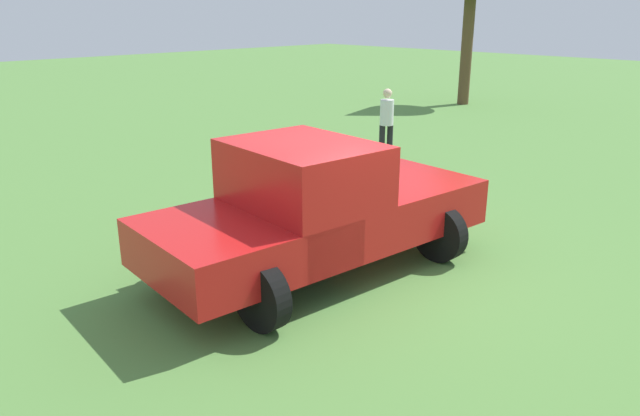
# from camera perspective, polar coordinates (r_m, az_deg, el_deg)

# --- Properties ---
(ground_plane) EXTENTS (80.00, 80.00, 0.00)m
(ground_plane) POSITION_cam_1_polar(r_m,az_deg,el_deg) (8.25, 3.69, -6.16)
(ground_plane) COLOR #54843D
(pickup_truck) EXTENTS (2.69, 4.91, 1.82)m
(pickup_truck) POSITION_cam_1_polar(r_m,az_deg,el_deg) (7.90, -0.68, 0.15)
(pickup_truck) COLOR black
(pickup_truck) RESTS_ON ground_plane
(person_bystander) EXTENTS (0.44, 0.44, 1.65)m
(person_bystander) POSITION_cam_1_polar(r_m,az_deg,el_deg) (14.44, 6.33, 8.34)
(person_bystander) COLOR black
(person_bystander) RESTS_ON ground_plane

